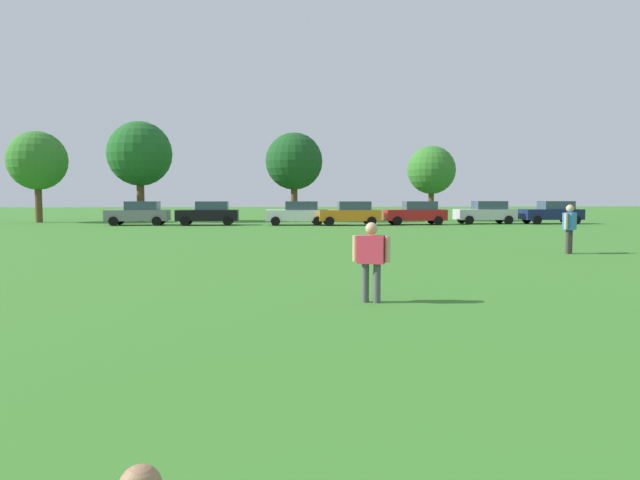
{
  "coord_description": "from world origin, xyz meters",
  "views": [
    {
      "loc": [
        1.6,
        2.18,
        2.16
      ],
      "look_at": [
        2.35,
        11.38,
        1.47
      ],
      "focal_mm": 34.51,
      "sensor_mm": 36.0,
      "label": 1
    }
  ],
  "objects_px": {
    "parked_car_orange_3": "(350,213)",
    "tree_far_left": "(37,161)",
    "parked_car_navy_6": "(552,212)",
    "tree_right": "(294,162)",
    "tree_far_right": "(432,170)",
    "parked_car_white_2": "(297,213)",
    "adult_bystander": "(371,255)",
    "parked_car_silver_5": "(486,212)",
    "parked_car_black_1": "(209,213)",
    "parked_car_red_4": "(416,213)",
    "parked_car_gray_0": "(139,213)",
    "tree_left": "(140,154)",
    "bystander_midfield": "(569,225)"
  },
  "relations": [
    {
      "from": "parked_car_black_1",
      "to": "tree_far_left",
      "type": "bearing_deg",
      "value": -21.66
    },
    {
      "from": "parked_car_orange_3",
      "to": "parked_car_silver_5",
      "type": "relative_size",
      "value": 1.0
    },
    {
      "from": "parked_car_white_2",
      "to": "parked_car_black_1",
      "type": "bearing_deg",
      "value": -3.83
    },
    {
      "from": "parked_car_black_1",
      "to": "parked_car_white_2",
      "type": "distance_m",
      "value": 6.25
    },
    {
      "from": "parked_car_black_1",
      "to": "parked_car_white_2",
      "type": "relative_size",
      "value": 1.0
    },
    {
      "from": "parked_car_gray_0",
      "to": "tree_far_left",
      "type": "relative_size",
      "value": 0.61
    },
    {
      "from": "parked_car_navy_6",
      "to": "parked_car_red_4",
      "type": "bearing_deg",
      "value": 2.72
    },
    {
      "from": "parked_car_gray_0",
      "to": "parked_car_orange_3",
      "type": "relative_size",
      "value": 1.0
    },
    {
      "from": "parked_car_white_2",
      "to": "tree_left",
      "type": "height_order",
      "value": "tree_left"
    },
    {
      "from": "parked_car_white_2",
      "to": "parked_car_orange_3",
      "type": "bearing_deg",
      "value": 172.7
    },
    {
      "from": "adult_bystander",
      "to": "parked_car_gray_0",
      "type": "distance_m",
      "value": 33.98
    },
    {
      "from": "tree_right",
      "to": "tree_far_right",
      "type": "distance_m",
      "value": 11.31
    },
    {
      "from": "parked_car_black_1",
      "to": "tree_right",
      "type": "distance_m",
      "value": 9.26
    },
    {
      "from": "parked_car_gray_0",
      "to": "parked_car_black_1",
      "type": "height_order",
      "value": "same"
    },
    {
      "from": "bystander_midfield",
      "to": "parked_car_navy_6",
      "type": "bearing_deg",
      "value": -158.71
    },
    {
      "from": "adult_bystander",
      "to": "tree_far_right",
      "type": "bearing_deg",
      "value": 93.61
    },
    {
      "from": "parked_car_black_1",
      "to": "tree_far_right",
      "type": "relative_size",
      "value": 0.7
    },
    {
      "from": "parked_car_white_2",
      "to": "parked_car_red_4",
      "type": "relative_size",
      "value": 1.0
    },
    {
      "from": "bystander_midfield",
      "to": "parked_car_gray_0",
      "type": "height_order",
      "value": "bystander_midfield"
    },
    {
      "from": "parked_car_navy_6",
      "to": "tree_right",
      "type": "distance_m",
      "value": 20.03
    },
    {
      "from": "parked_car_orange_3",
      "to": "tree_right",
      "type": "height_order",
      "value": "tree_right"
    },
    {
      "from": "parked_car_orange_3",
      "to": "tree_far_left",
      "type": "distance_m",
      "value": 24.6
    },
    {
      "from": "bystander_midfield",
      "to": "tree_left",
      "type": "relative_size",
      "value": 0.23
    },
    {
      "from": "parked_car_orange_3",
      "to": "tree_far_right",
      "type": "height_order",
      "value": "tree_far_right"
    },
    {
      "from": "parked_car_gray_0",
      "to": "tree_left",
      "type": "distance_m",
      "value": 7.5
    },
    {
      "from": "parked_car_white_2",
      "to": "tree_left",
      "type": "xyz_separation_m",
      "value": [
        -12.2,
        6.67,
        4.51
      ]
    },
    {
      "from": "parked_car_silver_5",
      "to": "tree_left",
      "type": "xyz_separation_m",
      "value": [
        -26.14,
        5.9,
        4.51
      ]
    },
    {
      "from": "adult_bystander",
      "to": "parked_car_black_1",
      "type": "bearing_deg",
      "value": 121.47
    },
    {
      "from": "parked_car_black_1",
      "to": "tree_far_left",
      "type": "distance_m",
      "value": 15.06
    },
    {
      "from": "bystander_midfield",
      "to": "tree_far_left",
      "type": "distance_m",
      "value": 40.0
    },
    {
      "from": "parked_car_gray_0",
      "to": "tree_left",
      "type": "height_order",
      "value": "tree_left"
    },
    {
      "from": "parked_car_white_2",
      "to": "parked_car_navy_6",
      "type": "xyz_separation_m",
      "value": [
        18.85,
        0.41,
        0.0
      ]
    },
    {
      "from": "tree_right",
      "to": "parked_car_black_1",
      "type": "bearing_deg",
      "value": -138.19
    },
    {
      "from": "parked_car_black_1",
      "to": "parked_car_red_4",
      "type": "distance_m",
      "value": 14.75
    },
    {
      "from": "tree_far_right",
      "to": "parked_car_white_2",
      "type": "bearing_deg",
      "value": -150.63
    },
    {
      "from": "adult_bystander",
      "to": "parked_car_silver_5",
      "type": "distance_m",
      "value": 34.94
    },
    {
      "from": "parked_car_black_1",
      "to": "parked_car_orange_3",
      "type": "height_order",
      "value": "same"
    },
    {
      "from": "parked_car_silver_5",
      "to": "tree_far_right",
      "type": "bearing_deg",
      "value": -64.76
    },
    {
      "from": "tree_left",
      "to": "bystander_midfield",
      "type": "bearing_deg",
      "value": -53.36
    },
    {
      "from": "parked_car_gray_0",
      "to": "tree_far_right",
      "type": "relative_size",
      "value": 0.7
    },
    {
      "from": "bystander_midfield",
      "to": "parked_car_silver_5",
      "type": "bearing_deg",
      "value": -147.17
    },
    {
      "from": "parked_car_orange_3",
      "to": "parked_car_silver_5",
      "type": "xyz_separation_m",
      "value": [
        10.24,
        1.24,
        0.0
      ]
    },
    {
      "from": "parked_car_red_4",
      "to": "parked_car_black_1",
      "type": "bearing_deg",
      "value": -1.91
    },
    {
      "from": "parked_car_black_1",
      "to": "tree_far_right",
      "type": "height_order",
      "value": "tree_far_right"
    },
    {
      "from": "parked_car_black_1",
      "to": "parked_car_navy_6",
      "type": "distance_m",
      "value": 25.08
    },
    {
      "from": "tree_right",
      "to": "tree_far_right",
      "type": "relative_size",
      "value": 1.16
    },
    {
      "from": "parked_car_navy_6",
      "to": "tree_far_right",
      "type": "distance_m",
      "value": 10.15
    },
    {
      "from": "parked_car_orange_3",
      "to": "tree_far_left",
      "type": "relative_size",
      "value": 0.61
    },
    {
      "from": "bystander_midfield",
      "to": "tree_far_left",
      "type": "bearing_deg",
      "value": -88.57
    },
    {
      "from": "parked_car_orange_3",
      "to": "tree_far_right",
      "type": "relative_size",
      "value": 0.7
    }
  ]
}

